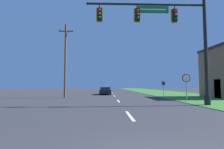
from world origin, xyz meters
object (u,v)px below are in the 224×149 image
at_px(route_sign_post, 163,85).
at_px(utility_pole_near, 65,59).
at_px(stop_sign, 186,81).
at_px(signal_mast, 174,34).
at_px(car_ahead, 105,91).

distance_m(route_sign_post, utility_pole_near, 13.13).
xyz_separation_m(route_sign_post, utility_pole_near, (-12.60, -1.94, 3.14)).
xyz_separation_m(stop_sign, route_sign_post, (0.31, 7.35, -0.34)).
bearing_deg(signal_mast, car_ahead, 108.33).
distance_m(car_ahead, utility_pole_near, 9.88).
relative_size(stop_sign, route_sign_post, 1.23).
xyz_separation_m(car_ahead, stop_sign, (7.49, -13.03, 1.26)).
relative_size(car_ahead, stop_sign, 1.85).
distance_m(car_ahead, stop_sign, 15.08).
bearing_deg(car_ahead, route_sign_post, -36.05).
bearing_deg(utility_pole_near, route_sign_post, 8.76).
bearing_deg(stop_sign, car_ahead, 119.88).
bearing_deg(stop_sign, utility_pole_near, 156.24).
relative_size(signal_mast, utility_pole_near, 1.03).
xyz_separation_m(signal_mast, utility_pole_near, (-10.08, 8.32, -0.69)).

